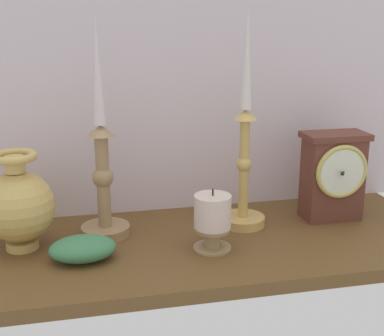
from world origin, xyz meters
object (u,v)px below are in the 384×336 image
object	(u,v)px
candlestick_tall_left	(244,160)
candlestick_tall_center	(103,171)
pillar_candle_front	(213,219)
brass_vase_bulbous	(19,205)
mantel_clock	(333,175)

from	to	relation	value
candlestick_tall_left	candlestick_tall_center	world-z (taller)	candlestick_tall_left
pillar_candle_front	brass_vase_bulbous	bearing A→B (deg)	167.26
candlestick_tall_left	pillar_candle_front	size ratio (longest dim) A/B	3.69
candlestick_tall_center	pillar_candle_front	world-z (taller)	candlestick_tall_center
mantel_clock	brass_vase_bulbous	size ratio (longest dim) A/B	1.01
mantel_clock	brass_vase_bulbous	distance (cm)	60.60
brass_vase_bulbous	pillar_candle_front	bearing A→B (deg)	-12.74
candlestick_tall_left	brass_vase_bulbous	world-z (taller)	candlestick_tall_left
pillar_candle_front	candlestick_tall_left	bearing A→B (deg)	47.85
mantel_clock	brass_vase_bulbous	bearing A→B (deg)	-178.30
candlestick_tall_left	mantel_clock	bearing A→B (deg)	-1.04
candlestick_tall_center	mantel_clock	bearing A→B (deg)	-1.47
candlestick_tall_left	candlestick_tall_center	size ratio (longest dim) A/B	1.03
candlestick_tall_left	pillar_candle_front	xyz separation A→B (cm)	(-8.70, -9.62, -7.73)
candlestick_tall_center	pillar_candle_front	size ratio (longest dim) A/B	3.59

